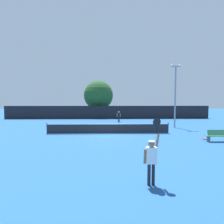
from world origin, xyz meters
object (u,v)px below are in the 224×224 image
spare_racket (203,139)px  player_receiving (119,115)px  light_pole (175,91)px  courtside_bench (218,136)px  player_serving (152,156)px  parked_car_near (149,112)px  tennis_ball (96,142)px  large_tree (98,95)px

spare_racket → player_receiving: bearing=116.2°
light_pole → courtside_bench: bearing=-86.2°
player_serving → parked_car_near: (7.88, 34.29, -0.33)m
courtside_bench → light_pole: size_ratio=0.24×
player_receiving → spare_racket: (6.25, -12.68, -0.96)m
tennis_ball → courtside_bench: bearing=0.6°
player_serving → spare_racket: 10.24m
large_tree → courtside_bench: bearing=-64.8°
player_serving → tennis_ball: player_serving is taller
player_receiving → courtside_bench: (6.85, -13.65, -0.50)m
player_serving → light_pole: size_ratio=0.33×
courtside_bench → tennis_ball: bearing=-179.4°
player_serving → light_pole: light_pole is taller
player_serving → courtside_bench: bearing=45.2°
player_serving → large_tree: (-3.42, 29.06, 3.22)m
large_tree → player_receiving: bearing=-67.3°
player_receiving → light_pole: bearing=136.2°
spare_racket → tennis_ball: bearing=-173.1°
tennis_ball → spare_racket: tennis_ball is taller
player_receiving → large_tree: large_tree is taller
player_serving → courtside_bench: (6.94, 7.00, -0.63)m
spare_racket → light_pole: bearing=89.2°
tennis_ball → large_tree: large_tree is taller
player_serving → tennis_ball: (-2.50, 6.89, -1.08)m
parked_car_near → light_pole: bearing=-95.3°
player_serving → courtside_bench: size_ratio=1.40×
player_receiving → tennis_ball: bearing=79.3°
spare_racket → light_pole: 7.88m
player_receiving → tennis_ball: size_ratio=23.67×
courtside_bench → parked_car_near: parked_car_near is taller
player_serving → parked_car_near: 35.18m
tennis_ball → light_pole: 12.54m
player_serving → spare_racket: (6.35, 7.96, -1.09)m
spare_racket → player_serving: bearing=-128.6°
player_receiving → light_pole: 9.40m
large_tree → spare_racket: bearing=-65.2°
light_pole → parked_car_near: 20.09m
player_receiving → parked_car_near: parked_car_near is taller
courtside_bench → player_serving: bearing=-134.8°
courtside_bench → parked_car_near: size_ratio=0.42×
player_serving → spare_racket: player_serving is taller
player_serving → large_tree: bearing=96.7°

